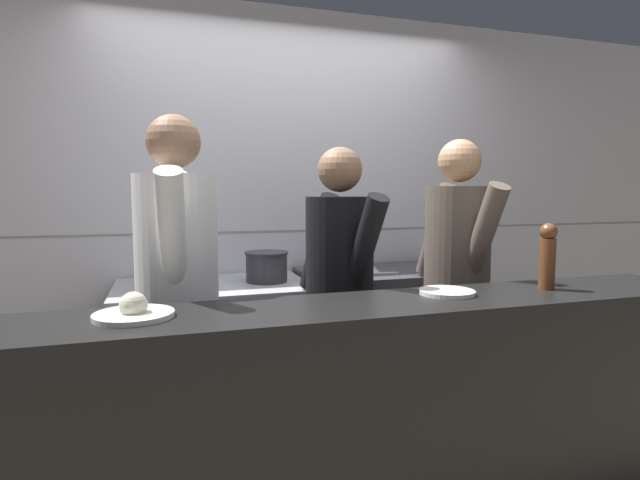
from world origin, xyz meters
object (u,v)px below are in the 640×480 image
Objects in this scene: oven_range at (214,359)px; chef_line at (456,281)px; mixing_bowl_steel at (362,264)px; pepper_mill at (548,255)px; sauce_pot at (267,266)px; plated_dish_appetiser at (447,292)px; plated_dish_main at (134,311)px; chef_sous at (339,296)px; stock_pot at (170,272)px; chef_head_cook at (178,293)px; chefs_knife at (366,273)px.

chef_line reaches higher than oven_range.
mixing_bowl_steel is 0.78× the size of pepper_mill.
sauce_pot is 0.60m from mixing_bowl_steel.
plated_dish_appetiser is at bearing -63.06° from sauce_pot.
plated_dish_main is 0.16× the size of chef_sous.
plated_dish_appetiser is (0.54, -1.07, 0.02)m from sauce_pot.
oven_range is at bearing 11.51° from stock_pot.
chef_head_cook is (-1.54, 0.50, -0.17)m from pepper_mill.
sauce_pot is at bearing 178.96° from mixing_bowl_steel.
chef_sous is (0.55, -0.61, 0.46)m from oven_range.
plated_dish_main is 1.16× the size of plated_dish_appetiser.
chef_line is at bearing -54.27° from chefs_knife.
pepper_mill reaches higher than oven_range.
chef_head_cook is at bearing -108.73° from oven_range.
mixing_bowl_steel is 0.65× the size of chefs_knife.
sauce_pot reaches higher than plated_dish_appetiser.
chefs_knife is 1.53× the size of plated_dish_appetiser.
mixing_bowl_steel is 1.27m from chef_head_cook.
stock_pot is at bearing 97.66° from chef_head_cook.
plated_dish_main reaches higher than mixing_bowl_steel.
sauce_pot is 1.08m from chef_line.
chef_sous is at bearing 5.81° from chef_head_cook.
chefs_knife is 1.10m from pepper_mill.
mixing_bowl_steel reaches higher than chefs_knife.
plated_dish_main reaches higher than sauce_pot.
plated_dish_main is (-1.26, -0.97, 0.09)m from chefs_knife.
sauce_pot is 0.80m from chef_head_cook.
mixing_bowl_steel is 0.99× the size of plated_dish_appetiser.
chef_line is at bearing 6.45° from chef_head_cook.
chef_sous is 0.67m from chef_line.
stock_pot is 1.55m from chef_line.
sauce_pot is 1.13× the size of mixing_bowl_steel.
chef_line is (0.31, -0.56, -0.03)m from mixing_bowl_steel.
chefs_knife is 0.96m from plated_dish_appetiser.
plated_dish_appetiser is (1.09, -1.03, 0.02)m from stock_pot.
oven_range is 0.64× the size of chef_line.
pepper_mill reaches higher than plated_dish_appetiser.
sauce_pot is 1.11× the size of plated_dish_appetiser.
oven_range is 4.70× the size of plated_dish_appetiser.
chefs_knife is 1.59m from plated_dish_main.
plated_dish_appetiser is at bearing 0.93° from plated_dish_main.
stock_pot is at bearing -168.49° from oven_range.
stock_pot is 1.90m from pepper_mill.
plated_dish_appetiser is 0.14× the size of chef_sous.
plated_dish_main reaches higher than chefs_knife.
chef_sous is (0.76, 0.01, -0.06)m from chef_head_cook.
chef_head_cook reaches higher than chef_line.
chef_head_cook is (-0.21, -0.62, 0.52)m from oven_range.
mixing_bowl_steel is 0.14× the size of chef_sous.
pepper_mill is 0.18× the size of chef_sous.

